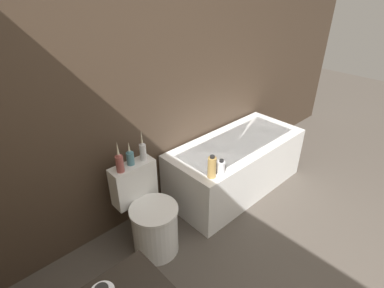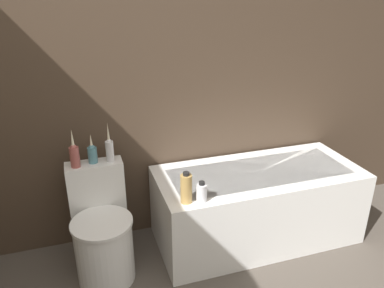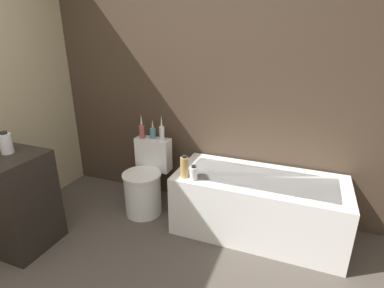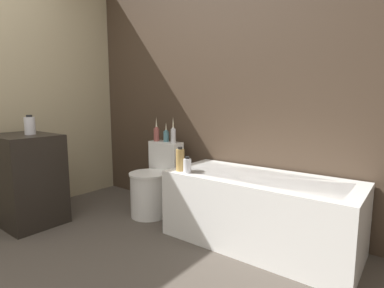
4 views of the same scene
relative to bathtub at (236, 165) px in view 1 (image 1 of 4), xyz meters
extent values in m
cube|color=#423326|center=(-0.84, 0.38, 1.02)|extent=(6.40, 0.06, 2.60)
cube|color=white|center=(0.00, 0.00, 0.00)|extent=(1.47, 0.65, 0.55)
cube|color=#B7BCC6|center=(0.00, 0.00, 0.27)|extent=(1.27, 0.45, 0.01)
cylinder|color=white|center=(-1.12, -0.11, -0.07)|extent=(0.36, 0.36, 0.42)
cylinder|color=white|center=(-1.12, -0.11, 0.15)|extent=(0.38, 0.38, 0.02)
cube|color=white|center=(-1.12, 0.15, 0.27)|extent=(0.36, 0.14, 0.34)
cylinder|color=#994C47|center=(-1.23, 0.13, 0.50)|extent=(0.06, 0.06, 0.13)
sphere|color=#994C47|center=(-1.23, 0.13, 0.57)|extent=(0.04, 0.04, 0.04)
cone|color=beige|center=(-1.23, 0.13, 0.63)|extent=(0.02, 0.02, 0.12)
cylinder|color=teal|center=(-1.12, 0.16, 0.49)|extent=(0.06, 0.06, 0.10)
sphere|color=teal|center=(-1.12, 0.16, 0.54)|extent=(0.04, 0.04, 0.04)
cone|color=beige|center=(-1.12, 0.16, 0.59)|extent=(0.02, 0.02, 0.09)
cylinder|color=silver|center=(-1.01, 0.14, 0.51)|extent=(0.05, 0.05, 0.14)
sphere|color=silver|center=(-1.01, 0.14, 0.58)|extent=(0.03, 0.03, 0.03)
cone|color=beige|center=(-1.01, 0.14, 0.64)|extent=(0.02, 0.02, 0.12)
cylinder|color=tan|center=(-0.62, -0.23, 0.36)|extent=(0.07, 0.07, 0.18)
cylinder|color=black|center=(-0.62, -0.23, 0.47)|extent=(0.04, 0.04, 0.02)
cylinder|color=silver|center=(-0.52, -0.25, 0.33)|extent=(0.07, 0.07, 0.11)
cylinder|color=black|center=(-0.52, -0.25, 0.40)|extent=(0.04, 0.04, 0.02)
camera|label=1|loc=(-2.10, -1.59, 1.72)|focal=28.00mm
camera|label=2|loc=(-1.19, -2.11, 1.49)|focal=35.00mm
camera|label=3|loc=(0.30, -2.38, 1.46)|focal=28.00mm
camera|label=4|loc=(0.96, -2.12, 0.85)|focal=28.00mm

